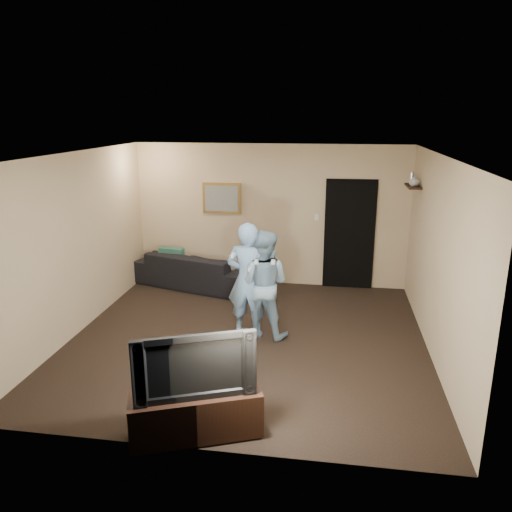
% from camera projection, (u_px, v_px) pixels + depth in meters
% --- Properties ---
extents(ground, '(5.00, 5.00, 0.00)m').
position_uv_depth(ground, '(248.00, 338.00, 7.17)').
color(ground, black).
rests_on(ground, ground).
extents(ceiling, '(5.00, 5.00, 0.04)m').
position_uv_depth(ceiling, '(247.00, 154.00, 6.45)').
color(ceiling, silver).
rests_on(ceiling, wall_back).
extents(wall_back, '(5.00, 0.04, 2.60)m').
position_uv_depth(wall_back, '(270.00, 216.00, 9.18)').
color(wall_back, tan).
rests_on(wall_back, ground).
extents(wall_front, '(5.00, 0.04, 2.60)m').
position_uv_depth(wall_front, '(200.00, 325.00, 4.43)').
color(wall_front, tan).
rests_on(wall_front, ground).
extents(wall_left, '(0.04, 5.00, 2.60)m').
position_uv_depth(wall_left, '(76.00, 244.00, 7.17)').
color(wall_left, tan).
rests_on(wall_left, ground).
extents(wall_right, '(0.04, 5.00, 2.60)m').
position_uv_depth(wall_right, '(438.00, 259.00, 6.44)').
color(wall_right, tan).
rests_on(wall_right, ground).
extents(sofa, '(2.35, 1.45, 0.64)m').
position_uv_depth(sofa, '(196.00, 269.00, 9.27)').
color(sofa, black).
rests_on(sofa, ground).
extents(throw_pillow, '(0.48, 0.22, 0.47)m').
position_uv_depth(throw_pillow, '(172.00, 260.00, 9.29)').
color(throw_pillow, '#194C40').
rests_on(throw_pillow, sofa).
extents(painting_frame, '(0.72, 0.05, 0.57)m').
position_uv_depth(painting_frame, '(222.00, 198.00, 9.21)').
color(painting_frame, olive).
rests_on(painting_frame, wall_back).
extents(painting_canvas, '(0.62, 0.01, 0.47)m').
position_uv_depth(painting_canvas, '(222.00, 199.00, 9.18)').
color(painting_canvas, slate).
rests_on(painting_canvas, painting_frame).
extents(doorway, '(0.90, 0.06, 2.00)m').
position_uv_depth(doorway, '(349.00, 235.00, 9.03)').
color(doorway, black).
rests_on(doorway, ground).
extents(light_switch, '(0.08, 0.02, 0.12)m').
position_uv_depth(light_switch, '(317.00, 217.00, 9.04)').
color(light_switch, silver).
rests_on(light_switch, wall_back).
extents(wall_shelf, '(0.20, 0.60, 0.03)m').
position_uv_depth(wall_shelf, '(413.00, 186.00, 7.98)').
color(wall_shelf, black).
rests_on(wall_shelf, wall_right).
extents(shelf_vase, '(0.19, 0.19, 0.17)m').
position_uv_depth(shelf_vase, '(414.00, 181.00, 7.88)').
color(shelf_vase, '#ADACB1').
rests_on(shelf_vase, wall_shelf).
extents(shelf_figurine, '(0.06, 0.06, 0.18)m').
position_uv_depth(shelf_figurine, '(412.00, 178.00, 8.16)').
color(shelf_figurine, '#B5B5BA').
rests_on(shelf_figurine, wall_shelf).
extents(tv_console, '(1.35, 0.87, 0.46)m').
position_uv_depth(tv_console, '(196.00, 414.00, 4.93)').
color(tv_console, black).
rests_on(tv_console, ground).
extents(television, '(1.14, 0.58, 0.67)m').
position_uv_depth(television, '(194.00, 362.00, 4.77)').
color(television, black).
rests_on(television, tv_console).
extents(wii_player_left, '(0.64, 0.52, 1.67)m').
position_uv_depth(wii_player_left, '(248.00, 280.00, 7.08)').
color(wii_player_left, '#7AA4D4').
rests_on(wii_player_left, ground).
extents(wii_player_right, '(0.87, 0.74, 1.56)m').
position_uv_depth(wii_player_right, '(264.00, 284.00, 7.09)').
color(wii_player_right, '#80A3BB').
rests_on(wii_player_right, ground).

